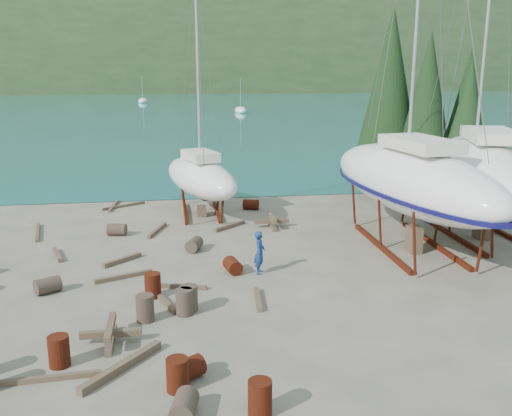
{
  "coord_description": "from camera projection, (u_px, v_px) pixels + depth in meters",
  "views": [
    {
      "loc": [
        -2.1,
        -19.37,
        8.04
      ],
      "look_at": [
        1.23,
        3.0,
        2.36
      ],
      "focal_mm": 40.0,
      "sensor_mm": 36.0,
      "label": 1
    }
  ],
  "objects": [
    {
      "name": "ground",
      "position": [
        235.0,
        291.0,
        20.84
      ],
      "size": [
        600.0,
        600.0,
        0.0
      ],
      "primitive_type": "plane",
      "color": "#575445",
      "rests_on": "ground"
    },
    {
      "name": "bay_water",
      "position": [
        173.0,
        80.0,
        323.01
      ],
      "size": [
        700.0,
        700.0,
        0.0
      ],
      "primitive_type": "plane",
      "color": "#177374",
      "rests_on": "ground"
    },
    {
      "name": "far_hill",
      "position": [
        173.0,
        79.0,
        327.81
      ],
      "size": [
        800.0,
        360.0,
        110.0
      ],
      "primitive_type": "ellipsoid",
      "color": "#22351A",
      "rests_on": "ground"
    },
    {
      "name": "far_house_center",
      "position": [
        118.0,
        80.0,
        199.53
      ],
      "size": [
        6.6,
        5.6,
        5.6
      ],
      "color": "beige",
      "rests_on": "ground"
    },
    {
      "name": "far_house_right",
      "position": [
        258.0,
        80.0,
        206.68
      ],
      "size": [
        6.6,
        5.6,
        5.6
      ],
      "color": "beige",
      "rests_on": "ground"
    },
    {
      "name": "cypress_near_right",
      "position": [
        427.0,
        105.0,
        32.72
      ],
      "size": [
        3.6,
        3.6,
        10.0
      ],
      "color": "black",
      "rests_on": "ground"
    },
    {
      "name": "cypress_mid_right",
      "position": [
        467.0,
        124.0,
        31.23
      ],
      "size": [
        3.06,
        3.06,
        8.5
      ],
      "color": "black",
      "rests_on": "ground"
    },
    {
      "name": "cypress_back_left",
      "position": [
        390.0,
        89.0,
        34.22
      ],
      "size": [
        4.14,
        4.14,
        11.5
      ],
      "color": "black",
      "rests_on": "ground"
    },
    {
      "name": "cypress_far_right",
      "position": [
        466.0,
        114.0,
        34.25
      ],
      "size": [
        3.24,
        3.24,
        9.0
      ],
      "color": "black",
      "rests_on": "ground"
    },
    {
      "name": "moored_boat_mid",
      "position": [
        241.0,
        110.0,
        98.92
      ],
      "size": [
        2.0,
        5.0,
        6.05
      ],
      "color": "white",
      "rests_on": "ground"
    },
    {
      "name": "moored_boat_far",
      "position": [
        143.0,
        101.0,
        125.12
      ],
      "size": [
        2.0,
        5.0,
        6.05
      ],
      "color": "white",
      "rests_on": "ground"
    },
    {
      "name": "large_sailboat_near",
      "position": [
        412.0,
        180.0,
        25.05
      ],
      "size": [
        5.49,
        12.82,
        19.55
      ],
      "rotation": [
        0.0,
        0.0,
        0.16
      ],
      "color": "white",
      "rests_on": "ground"
    },
    {
      "name": "large_sailboat_far",
      "position": [
        480.0,
        169.0,
        27.03
      ],
      "size": [
        7.16,
        13.08,
        19.85
      ],
      "rotation": [
        0.0,
        0.0,
        -0.3
      ],
      "color": "white",
      "rests_on": "ground"
    },
    {
      "name": "small_sailboat_shore",
      "position": [
        201.0,
        177.0,
        31.15
      ],
      "size": [
        4.91,
        8.36,
        12.75
      ],
      "rotation": [
        0.0,
        0.0,
        0.32
      ],
      "color": "white",
      "rests_on": "ground"
    },
    {
      "name": "worker",
      "position": [
        260.0,
        252.0,
        22.45
      ],
      "size": [
        0.58,
        0.73,
        1.74
      ],
      "primitive_type": "imported",
      "rotation": [
        0.0,
        0.0,
        1.29
      ],
      "color": "navy",
      "rests_on": "ground"
    },
    {
      "name": "drum_1",
      "position": [
        184.0,
        406.0,
        13.32
      ],
      "size": [
        0.76,
        0.99,
        0.58
      ],
      "primitive_type": "cylinder",
      "rotation": [
        1.57,
        0.0,
        2.92
      ],
      "color": "#2D2823",
      "rests_on": "ground"
    },
    {
      "name": "drum_3",
      "position": [
        178.0,
        375.0,
        14.4
      ],
      "size": [
        0.58,
        0.58,
        0.88
      ],
      "primitive_type": "cylinder",
      "color": "#602410",
      "rests_on": "ground"
    },
    {
      "name": "drum_4",
      "position": [
        251.0,
        204.0,
        32.61
      ],
      "size": [
        1.01,
        0.82,
        0.58
      ],
      "primitive_type": "cylinder",
      "rotation": [
        1.57,
        0.0,
        1.27
      ],
      "color": "#602410",
      "rests_on": "ground"
    },
    {
      "name": "drum_5",
      "position": [
        145.0,
        308.0,
        18.33
      ],
      "size": [
        0.58,
        0.58,
        0.88
      ],
      "primitive_type": "cylinder",
      "color": "#2D2823",
      "rests_on": "ground"
    },
    {
      "name": "drum_6",
      "position": [
        233.0,
        266.0,
        22.65
      ],
      "size": [
        0.76,
        0.99,
        0.58
      ],
      "primitive_type": "cylinder",
      "rotation": [
        1.57,
        0.0,
        0.22
      ],
      "color": "#602410",
      "rests_on": "ground"
    },
    {
      "name": "drum_7",
      "position": [
        260.0,
        398.0,
        13.39
      ],
      "size": [
        0.58,
        0.58,
        0.88
      ],
      "primitive_type": "cylinder",
      "color": "#602410",
      "rests_on": "ground"
    },
    {
      "name": "drum_9",
      "position": [
        117.0,
        230.0,
        27.63
      ],
      "size": [
        0.98,
        0.75,
        0.58
      ],
      "primitive_type": "cylinder",
      "rotation": [
        1.57,
        0.0,
        1.36
      ],
      "color": "#2D2823",
      "rests_on": "ground"
    },
    {
      "name": "drum_10",
      "position": [
        59.0,
        351.0,
        15.58
      ],
      "size": [
        0.58,
        0.58,
        0.88
      ],
      "primitive_type": "cylinder",
      "color": "#602410",
      "rests_on": "ground"
    },
    {
      "name": "drum_11",
      "position": [
        194.0,
        245.0,
        25.32
      ],
      "size": [
        0.87,
        1.03,
        0.58
      ],
      "primitive_type": "cylinder",
      "rotation": [
        1.57,
        0.0,
        2.75
      ],
      "color": "#2D2823",
      "rests_on": "ground"
    },
    {
      "name": "drum_12",
      "position": [
        187.0,
        369.0,
        14.94
      ],
      "size": [
        1.05,
        0.97,
        0.58
      ],
      "primitive_type": "cylinder",
      "rotation": [
        1.57,
        0.0,
        2.17
      ],
      "color": "#602410",
      "rests_on": "ground"
    },
    {
      "name": "drum_14",
      "position": [
        153.0,
        285.0,
        20.25
      ],
      "size": [
        0.58,
        0.58,
        0.88
      ],
      "primitive_type": "cylinder",
      "color": "#602410",
      "rests_on": "ground"
    },
    {
      "name": "drum_15",
      "position": [
        48.0,
        285.0,
        20.64
      ],
      "size": [
        1.05,
        0.95,
        0.58
      ],
      "primitive_type": "cylinder",
      "rotation": [
        1.57,
        0.0,
        2.12
      ],
      "color": "#2D2823",
      "rests_on": "ground"
    },
    {
      "name": "drum_16",
      "position": [
        189.0,
        298.0,
        19.11
      ],
      "size": [
        0.58,
        0.58,
        0.88
      ],
      "primitive_type": "cylinder",
      "color": "#2D2823",
      "rests_on": "ground"
    },
    {
      "name": "drum_17",
      "position": [
        184.0,
        302.0,
        18.81
      ],
      "size": [
        0.58,
        0.58,
        0.88
      ],
      "primitive_type": "cylinder",
      "color": "#2D2823",
      "rests_on": "ground"
    },
    {
      "name": "timber_0",
      "position": [
        114.0,
        206.0,
        33.17
      ],
      "size": [
        0.4,
        2.56,
        0.14
      ],
      "primitive_type": "cube",
      "rotation": [
        0.0,
        0.0,
        3.04
      ],
      "color": "brown",
      "rests_on": "ground"
    },
    {
      "name": "timber_3",
      "position": [
        41.0,
        379.0,
        14.87
      ],
      "size": [
        3.06,
        0.36,
        0.15
      ],
      "primitive_type": "cube",
      "rotation": [
        0.0,
        0.0,
        1.64
      ],
      "color": "brown",
      "rests_on": "ground"
    },
    {
      "name": "timber_4",
      "position": [
        57.0,
        255.0,
        24.62
      ],
      "size": [
        0.74,
        1.79,
        0.17
      ],
      "primitive_type": "cube",
      "rotation": [
        0.0,
        0.0,
        0.32
      ],
      "color": "brown",
      "rests_on": "ground"
    },
    {
      "name": "timber_5",
      "position": [
        162.0,
        299.0,
        19.96
      ],
      "size": [
        1.05,
        2.46,
        0.16
      ],
      "primitive_type": "cube",
      "rotation": [
        0.0,
        0.0,
        0.36
      ],
      "color": "brown",
      "rests_on": "ground"
    },
    {
      "name": "timber_6",
      "position": [
        230.0,
        226.0,
        28.93
      ],
      "size": [
        1.73,
        1.56,
        0.19
      ],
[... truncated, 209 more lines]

